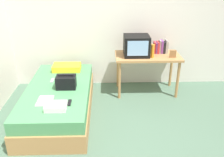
{
  "coord_description": "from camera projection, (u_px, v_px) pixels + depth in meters",
  "views": [
    {
      "loc": [
        -0.19,
        -2.61,
        2.19
      ],
      "look_at": [
        -0.08,
        1.01,
        0.53
      ],
      "focal_mm": 39.36,
      "sensor_mm": 36.0,
      "label": 1
    }
  ],
  "objects": [
    {
      "name": "tv",
      "position": [
        136.0,
        46.0,
        4.31
      ],
      "size": [
        0.44,
        0.39,
        0.36
      ],
      "color": "black",
      "rests_on": "desk"
    },
    {
      "name": "remote_dark",
      "position": [
        69.0,
        103.0,
        3.38
      ],
      "size": [
        0.04,
        0.16,
        0.02
      ],
      "primitive_type": "cube",
      "color": "black",
      "rests_on": "bed"
    },
    {
      "name": "desk",
      "position": [
        147.0,
        60.0,
        4.44
      ],
      "size": [
        1.16,
        0.6,
        0.74
      ],
      "color": "#B27F4C",
      "rests_on": "ground"
    },
    {
      "name": "ground_plane",
      "position": [
        120.0,
        146.0,
        3.29
      ],
      "size": [
        8.0,
        8.0,
        0.0
      ],
      "primitive_type": "plane",
      "color": "#4C6B56"
    },
    {
      "name": "water_bottle",
      "position": [
        153.0,
        51.0,
        4.24
      ],
      "size": [
        0.06,
        0.06,
        0.24
      ],
      "primitive_type": "cylinder",
      "color": "orange",
      "rests_on": "desk"
    },
    {
      "name": "picture_frame",
      "position": [
        173.0,
        54.0,
        4.25
      ],
      "size": [
        0.11,
        0.02,
        0.13
      ],
      "primitive_type": "cube",
      "color": "olive",
      "rests_on": "desk"
    },
    {
      "name": "bed",
      "position": [
        59.0,
        100.0,
        3.94
      ],
      "size": [
        1.0,
        2.0,
        0.46
      ],
      "color": "#B27F4C",
      "rests_on": "ground"
    },
    {
      "name": "wall_back",
      "position": [
        115.0,
        19.0,
        4.56
      ],
      "size": [
        5.2,
        0.1,
        2.6
      ],
      "primitive_type": "cube",
      "color": "silver",
      "rests_on": "ground"
    },
    {
      "name": "remote_silver",
      "position": [
        52.0,
        80.0,
        4.04
      ],
      "size": [
        0.04,
        0.14,
        0.02
      ],
      "primitive_type": "cube",
      "color": "#B7B7BC",
      "rests_on": "bed"
    },
    {
      "name": "folded_towel",
      "position": [
        56.0,
        106.0,
        3.24
      ],
      "size": [
        0.28,
        0.22,
        0.07
      ],
      "primitive_type": "cube",
      "color": "white",
      "rests_on": "bed"
    },
    {
      "name": "pillow",
      "position": [
        67.0,
        67.0,
        4.45
      ],
      "size": [
        0.5,
        0.29,
        0.11
      ],
      "primitive_type": "cube",
      "color": "yellow",
      "rests_on": "bed"
    },
    {
      "name": "handbag",
      "position": [
        66.0,
        82.0,
        3.78
      ],
      "size": [
        0.3,
        0.2,
        0.22
      ],
      "color": "black",
      "rests_on": "bed"
    },
    {
      "name": "magazine",
      "position": [
        45.0,
        101.0,
        3.45
      ],
      "size": [
        0.21,
        0.29,
        0.01
      ],
      "primitive_type": "cube",
      "color": "white",
      "rests_on": "bed"
    },
    {
      "name": "book_row",
      "position": [
        161.0,
        47.0,
        4.48
      ],
      "size": [
        0.26,
        0.16,
        0.25
      ],
      "color": "#B72D33",
      "rests_on": "desk"
    }
  ]
}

